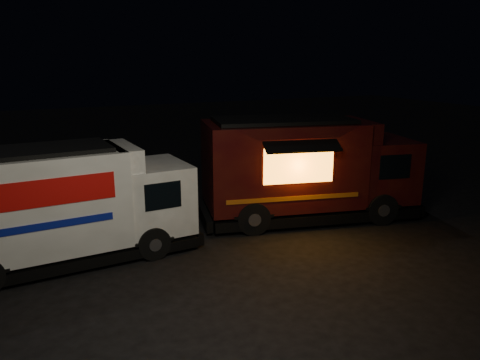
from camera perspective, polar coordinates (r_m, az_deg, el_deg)
ground at (r=11.54m, az=-5.70°, el=-10.47°), size 80.00×80.00×0.00m
white_truck at (r=12.11m, az=-20.32°, el=-2.81°), size 6.48×2.55×2.88m
red_truck at (r=14.60m, az=8.46°, el=1.42°), size 7.17×3.98×3.16m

